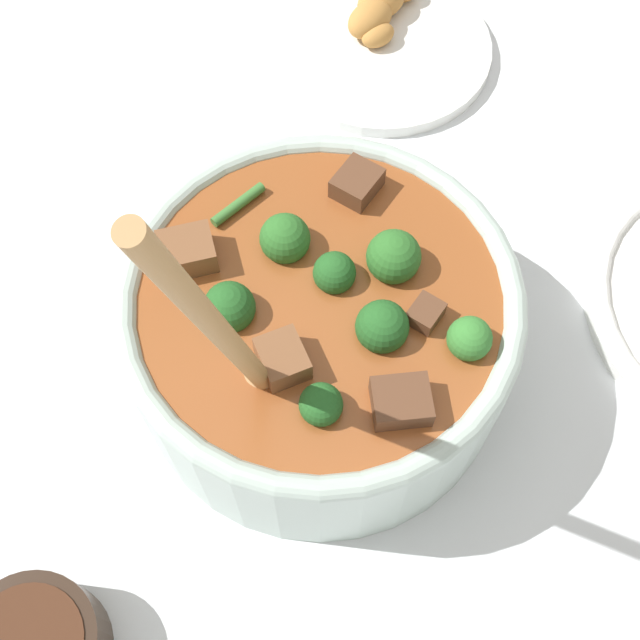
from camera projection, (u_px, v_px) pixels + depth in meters
The scene contains 3 objects.
ground_plane at pixel (320, 364), 0.60m from camera, with size 4.00×4.00×0.00m, color silver.
stew_bowl at pixel (320, 325), 0.54m from camera, with size 0.26×0.26×0.33m.
food_plate at pixel (381, 40), 0.74m from camera, with size 0.20×0.20×0.04m.
Camera 1 is at (-0.14, 0.21, 0.54)m, focal length 45.00 mm.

